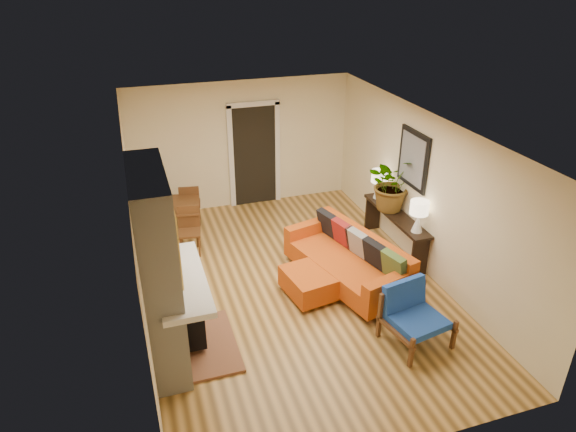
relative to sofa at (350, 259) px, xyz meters
name	(u,v)px	position (x,y,z in m)	size (l,w,h in m)	color
room_shell	(279,154)	(-0.34, 2.76, 0.86)	(6.50, 6.50, 6.50)	tan
fireplace	(162,274)	(-2.94, -0.88, 0.86)	(1.09, 1.68, 2.60)	white
sofa	(350,259)	(0.00, 0.00, 0.00)	(1.48, 2.37, 0.87)	silver
ottoman	(313,281)	(-0.70, -0.20, -0.14)	(0.93, 0.93, 0.41)	silver
blue_chair	(412,312)	(0.20, -1.57, 0.06)	(0.90, 0.89, 0.81)	brown
dining_table	(185,211)	(-2.30, 2.23, 0.17)	(0.83, 1.60, 0.84)	brown
console_table	(396,222)	(1.13, 0.62, 0.20)	(0.34, 1.85, 0.72)	black
lamp_near	(419,213)	(1.13, -0.05, 0.68)	(0.30, 0.30, 0.54)	white
lamp_far	(379,181)	(1.13, 1.32, 0.68)	(0.30, 0.30, 0.54)	white
houseplant	(392,183)	(1.12, 0.84, 0.84)	(0.89, 0.77, 0.98)	#1E5919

